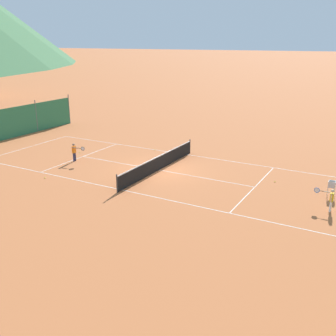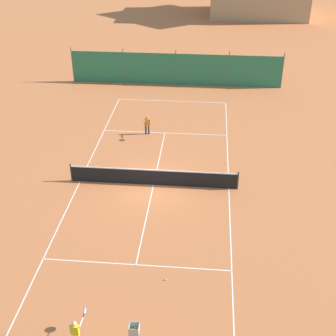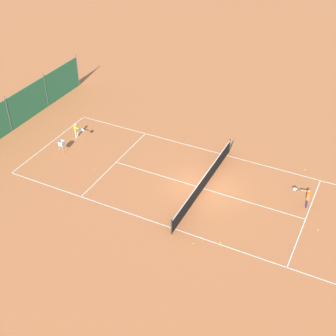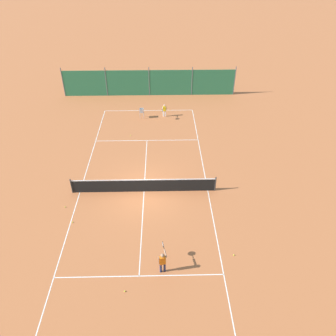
# 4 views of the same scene
# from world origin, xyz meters

# --- Properties ---
(ground_plane) EXTENTS (600.00, 600.00, 0.00)m
(ground_plane) POSITION_xyz_m (0.00, 0.00, 0.00)
(ground_plane) COLOR #BC6638
(court_line_markings) EXTENTS (8.25, 23.85, 0.01)m
(court_line_markings) POSITION_xyz_m (0.00, 0.00, 0.00)
(court_line_markings) COLOR white
(court_line_markings) RESTS_ON ground
(tennis_net) EXTENTS (9.18, 0.08, 1.06)m
(tennis_net) POSITION_xyz_m (0.00, 0.00, 0.50)
(tennis_net) COLOR #2D2D2D
(tennis_net) RESTS_ON ground
(windscreen_fence_far) EXTENTS (17.28, 0.08, 2.90)m
(windscreen_fence_far) POSITION_xyz_m (-0.00, 15.50, 1.31)
(windscreen_fence_far) COLOR #2D754C
(windscreen_fence_far) RESTS_ON ground
(player_far_baseline) EXTENTS (0.40, 0.97, 1.14)m
(player_far_baseline) POSITION_xyz_m (-1.44, -10.60, 0.67)
(player_far_baseline) COLOR white
(player_far_baseline) RESTS_ON ground
(player_far_service) EXTENTS (0.43, 1.08, 1.27)m
(player_far_service) POSITION_xyz_m (-1.14, 6.10, 0.74)
(player_far_service) COLOR #23284C
(player_far_service) RESTS_ON ground
(tennis_ball_by_net_right) EXTENTS (0.07, 0.07, 0.07)m
(tennis_ball_by_net_right) POSITION_xyz_m (-4.80, 5.26, 0.03)
(tennis_ball_by_net_right) COLOR #CCE033
(tennis_ball_by_net_right) RESTS_ON ground
(tennis_ball_service_box) EXTENTS (0.07, 0.07, 0.07)m
(tennis_ball_service_box) POSITION_xyz_m (1.37, -7.20, 0.03)
(tennis_ball_service_box) COLOR #CCE033
(tennis_ball_service_box) RESTS_ON ground
(tennis_ball_alley_right) EXTENTS (0.07, 0.07, 0.07)m
(tennis_ball_alley_right) POSITION_xyz_m (4.71, 1.40, 0.03)
(tennis_ball_alley_right) COLOR #CCE033
(tennis_ball_alley_right) RESTS_ON ground
(tennis_ball_mid_court) EXTENTS (0.07, 0.07, 0.07)m
(tennis_ball_mid_court) POSITION_xyz_m (0.62, 7.23, 0.03)
(tennis_ball_mid_court) COLOR #CCE033
(tennis_ball_mid_court) RESTS_ON ground
(tennis_ball_by_net_left) EXTENTS (0.07, 0.07, 0.07)m
(tennis_ball_by_net_left) POSITION_xyz_m (3.99, 2.71, 0.03)
(tennis_ball_by_net_left) COLOR #CCE033
(tennis_ball_by_net_left) RESTS_ON ground
(ball_hopper) EXTENTS (0.36, 0.36, 0.89)m
(ball_hopper) POSITION_xyz_m (0.57, -10.39, 0.66)
(ball_hopper) COLOR #B7B7BC
(ball_hopper) RESTS_ON ground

